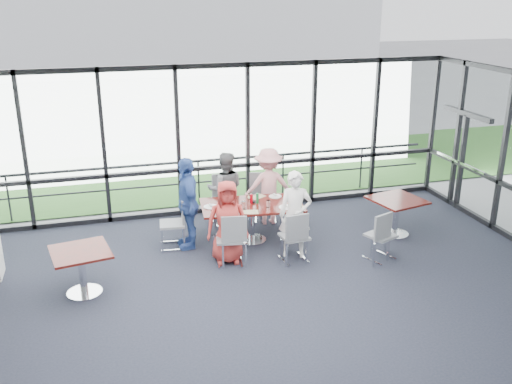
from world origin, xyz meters
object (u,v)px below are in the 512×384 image
object	(u,v)px
side_table_left	(81,257)
diner_near_right	(295,215)
diner_end	(188,203)
chair_main_end	(172,224)
chair_main_nl	(230,239)
chair_main_nr	(294,236)
diner_far_left	(225,189)
chair_main_fl	(223,200)
diner_far_right	(268,186)
main_table	(252,210)
side_table_right	(397,204)
diner_near_left	(227,222)
chair_main_fr	(265,198)
chair_spare_r	(381,235)

from	to	relation	value
side_table_left	diner_near_right	bearing A→B (deg)	6.29
diner_end	chair_main_end	distance (m)	0.50
side_table_left	chair_main_nl	size ratio (longest dim) A/B	1.08
chair_main_nr	diner_near_right	bearing A→B (deg)	61.34
diner_far_left	chair_main_fl	distance (m)	0.32
diner_far_right	chair_main_end	bearing A→B (deg)	22.00
chair_main_fl	diner_near_right	bearing A→B (deg)	107.03
main_table	chair_main_nr	bearing A→B (deg)	-58.77
side_table_left	chair_main_fl	size ratio (longest dim) A/B	1.04
main_table	diner_far_right	bearing A→B (deg)	60.04
side_table_left	diner_end	size ratio (longest dim) A/B	0.58
side_table_right	chair_main_nl	world-z (taller)	chair_main_nl
side_table_left	diner_far_left	world-z (taller)	diner_far_left
chair_main_nl	diner_near_left	bearing A→B (deg)	108.22
diner_far_left	chair_main_fr	bearing A→B (deg)	-165.72
diner_near_left	chair_main_fr	distance (m)	2.10
chair_main_fl	chair_main_end	xyz separation A→B (m)	(-1.19, -0.92, -0.02)
main_table	diner_end	size ratio (longest dim) A/B	1.15
diner_end	chair_spare_r	distance (m)	3.56
chair_main_nr	chair_main_end	distance (m)	2.32
diner_near_left	chair_spare_r	bearing A→B (deg)	-7.39
chair_main_fl	chair_spare_r	distance (m)	3.38
diner_far_left	chair_main_end	distance (m)	1.46
main_table	chair_spare_r	bearing A→B (deg)	-29.31
main_table	diner_far_left	size ratio (longest dim) A/B	1.29
diner_near_left	chair_main_nr	size ratio (longest dim) A/B	1.62
main_table	chair_spare_r	distance (m)	2.45
diner_near_left	chair_main_fr	xyz separation A→B (m)	(1.21, 1.70, -0.27)
chair_main_nr	chair_main_fr	size ratio (longest dim) A/B	0.97
chair_main_end	diner_near_left	bearing A→B (deg)	50.68
main_table	chair_main_end	distance (m)	1.52
diner_far_left	chair_main_fr	world-z (taller)	diner_far_left
chair_spare_r	diner_near_left	bearing A→B (deg)	144.27
main_table	diner_far_right	distance (m)	1.00
main_table	chair_spare_r	size ratio (longest dim) A/B	2.18
diner_near_right	chair_main_end	world-z (taller)	diner_near_right
chair_main_fr	chair_main_fl	bearing A→B (deg)	9.24
chair_main_fl	chair_main_end	bearing A→B (deg)	29.76
diner_far_right	chair_main_nl	xyz separation A→B (m)	(-1.21, -1.64, -0.33)
main_table	chair_spare_r	world-z (taller)	chair_spare_r
side_table_right	chair_main_end	size ratio (longest dim) A/B	1.17
diner_near_left	chair_main_end	size ratio (longest dim) A/B	1.61
main_table	chair_main_end	size ratio (longest dim) A/B	2.14
side_table_right	diner_far_left	distance (m)	3.42
side_table_right	chair_main_fl	bearing A→B (deg)	153.79
chair_main_end	chair_main_nr	bearing A→B (deg)	66.01
diner_near_left	chair_main_nr	distance (m)	1.22
diner_end	chair_main_fl	distance (m)	1.37
diner_near_right	chair_main_fl	world-z (taller)	diner_near_right
diner_near_left	diner_near_right	bearing A→B (deg)	1.65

